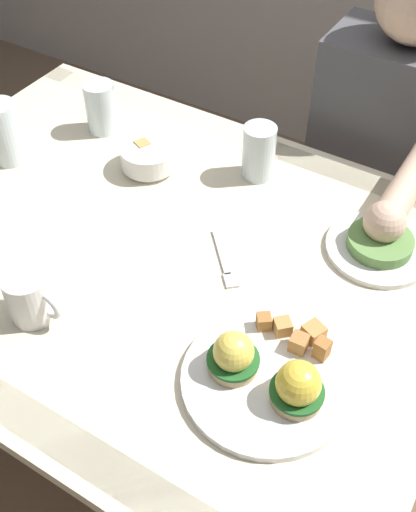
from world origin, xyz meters
TOP-DOWN VIEW (x-y plane):
  - ground_plane at (0.00, 0.00)m, footprint 6.00×6.00m
  - dining_table at (0.00, 0.00)m, footprint 1.20×0.90m
  - eggs_benedict_plate at (0.34, -0.16)m, footprint 0.27×0.27m
  - fruit_bowl at (-0.13, 0.19)m, footprint 0.12×0.12m
  - coffee_mug at (-0.07, -0.24)m, footprint 0.11×0.08m
  - fork at (0.15, 0.03)m, footprint 0.12×0.13m
  - water_glass_near at (-0.31, 0.26)m, footprint 0.07×0.07m
  - water_glass_far at (-0.42, 0.06)m, footprint 0.07×0.07m
  - water_glass_extra at (0.08, 0.30)m, footprint 0.07×0.07m
  - side_plate at (0.38, 0.21)m, footprint 0.20×0.20m
  - diner_person at (0.26, 0.60)m, footprint 0.34×0.54m

SIDE VIEW (x-z plane):
  - ground_plane at x=0.00m, z-range 0.00..0.00m
  - dining_table at x=0.00m, z-range 0.26..1.00m
  - diner_person at x=0.26m, z-range 0.08..1.22m
  - fork at x=0.15m, z-range 0.74..0.74m
  - side_plate at x=0.38m, z-range 0.74..0.77m
  - eggs_benedict_plate at x=0.34m, z-range 0.72..0.81m
  - fruit_bowl at x=-0.13m, z-range 0.74..0.80m
  - coffee_mug at x=-0.07m, z-range 0.74..0.84m
  - water_glass_near at x=-0.31m, z-range 0.73..0.85m
  - water_glass_extra at x=0.08m, z-range 0.73..0.85m
  - water_glass_far at x=-0.42m, z-range 0.73..0.87m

